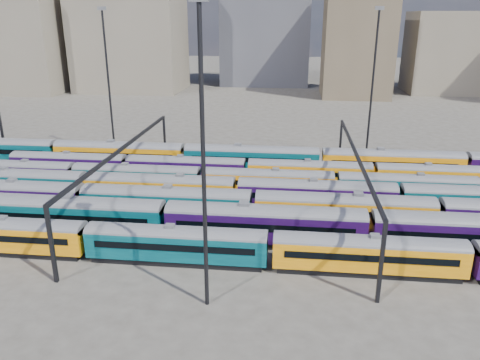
# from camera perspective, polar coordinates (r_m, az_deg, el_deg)

# --- Properties ---
(ground) EXTENTS (500.00, 500.00, 0.00)m
(ground) POSITION_cam_1_polar(r_m,az_deg,el_deg) (61.76, 4.22, -3.64)
(ground) COLOR #413D37
(ground) RESTS_ON ground
(rake_0) EXTENTS (114.25, 2.79, 4.68)m
(rake_0) POSITION_cam_1_polar(r_m,az_deg,el_deg) (50.22, 26.34, -8.30)
(rake_0) COLOR black
(rake_0) RESTS_ON ground
(rake_1) EXTENTS (133.59, 3.26, 5.50)m
(rake_1) POSITION_cam_1_polar(r_m,az_deg,el_deg) (52.14, 15.49, -5.37)
(rake_1) COLOR black
(rake_1) RESTS_ON ground
(rake_2) EXTENTS (149.10, 3.11, 5.25)m
(rake_2) POSITION_cam_1_polar(r_m,az_deg,el_deg) (58.02, -8.95, -2.45)
(rake_2) COLOR black
(rake_2) RESTS_ON ground
(rake_3) EXTENTS (102.61, 3.01, 5.06)m
(rake_3) POSITION_cam_1_polar(r_m,az_deg,el_deg) (63.14, -9.76, -0.77)
(rake_3) COLOR black
(rake_3) RESTS_ON ground
(rake_4) EXTENTS (131.81, 2.76, 4.62)m
(rake_4) POSITION_cam_1_polar(r_m,az_deg,el_deg) (67.41, 19.64, -0.55)
(rake_4) COLOR black
(rake_4) RESTS_ON ground
(rake_5) EXTENTS (112.02, 2.73, 4.59)m
(rake_5) POSITION_cam_1_polar(r_m,az_deg,el_deg) (71.33, 16.00, 0.89)
(rake_5) COLOR black
(rake_5) RESTS_ON ground
(rake_6) EXTENTS (109.34, 3.20, 5.40)m
(rake_6) POSITION_cam_1_polar(r_m,az_deg,el_deg) (75.19, 1.40, 2.93)
(rake_6) COLOR black
(rake_6) RESTS_ON ground
(gantry_1) EXTENTS (0.35, 40.35, 8.03)m
(gantry_1) POSITION_cam_1_polar(r_m,az_deg,el_deg) (63.32, -14.04, 2.92)
(gantry_1) COLOR black
(gantry_1) RESTS_ON ground
(gantry_2) EXTENTS (0.35, 40.35, 8.03)m
(gantry_2) POSITION_cam_1_polar(r_m,az_deg,el_deg) (59.98, 13.97, 2.02)
(gantry_2) COLOR black
(gantry_2) RESTS_ON ground
(mast_1) EXTENTS (1.40, 0.50, 25.60)m
(mast_1) POSITION_cam_1_polar(r_m,az_deg,el_deg) (85.66, -15.78, 11.86)
(mast_1) COLOR black
(mast_1) RESTS_ON ground
(mast_2) EXTENTS (1.40, 0.50, 25.60)m
(mast_2) POSITION_cam_1_polar(r_m,az_deg,el_deg) (36.94, -4.53, 3.44)
(mast_2) COLOR black
(mast_2) RESTS_ON ground
(mast_3) EXTENTS (1.40, 0.50, 25.60)m
(mast_3) POSITION_cam_1_polar(r_m,az_deg,el_deg) (82.54, 15.89, 11.59)
(mast_3) COLOR black
(mast_3) RESTS_ON ground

